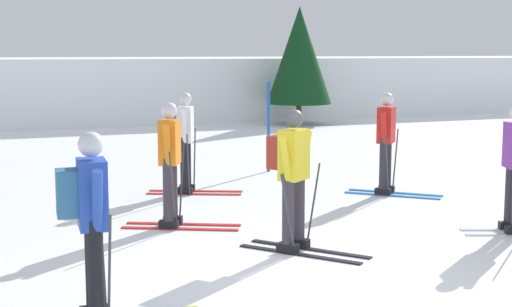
{
  "coord_description": "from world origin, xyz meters",
  "views": [
    {
      "loc": [
        -3.39,
        -6.65,
        2.38
      ],
      "look_at": [
        0.73,
        3.51,
        0.9
      ],
      "focal_mm": 53.0,
      "sensor_mm": 36.0,
      "label": 1
    }
  ],
  "objects_px": {
    "skier_yellow": "(292,172)",
    "skier_white": "(184,137)",
    "skier_orange": "(171,161)",
    "skier_red": "(386,140)",
    "trail_marker_pole": "(269,127)",
    "conifer_far_right": "(299,55)",
    "skier_blue": "(90,219)"
  },
  "relations": [
    {
      "from": "skier_orange",
      "to": "skier_red",
      "type": "distance_m",
      "value": 4.11
    },
    {
      "from": "skier_orange",
      "to": "skier_blue",
      "type": "xyz_separation_m",
      "value": [
        -1.66,
        -3.36,
        0.04
      ]
    },
    {
      "from": "skier_orange",
      "to": "skier_white",
      "type": "height_order",
      "value": "same"
    },
    {
      "from": "skier_white",
      "to": "trail_marker_pole",
      "type": "xyz_separation_m",
      "value": [
        2.23,
        1.6,
        -0.06
      ]
    },
    {
      "from": "trail_marker_pole",
      "to": "skier_white",
      "type": "bearing_deg",
      "value": -144.23
    },
    {
      "from": "skier_orange",
      "to": "trail_marker_pole",
      "type": "bearing_deg",
      "value": 51.65
    },
    {
      "from": "skier_orange",
      "to": "skier_blue",
      "type": "distance_m",
      "value": 3.75
    },
    {
      "from": "trail_marker_pole",
      "to": "conifer_far_right",
      "type": "height_order",
      "value": "conifer_far_right"
    },
    {
      "from": "skier_orange",
      "to": "skier_yellow",
      "type": "relative_size",
      "value": 1.0
    },
    {
      "from": "skier_white",
      "to": "skier_blue",
      "type": "bearing_deg",
      "value": -114.09
    },
    {
      "from": "skier_orange",
      "to": "skier_yellow",
      "type": "distance_m",
      "value": 2.01
    },
    {
      "from": "skier_orange",
      "to": "conifer_far_right",
      "type": "bearing_deg",
      "value": 57.96
    },
    {
      "from": "skier_yellow",
      "to": "trail_marker_pole",
      "type": "bearing_deg",
      "value": 69.64
    },
    {
      "from": "skier_orange",
      "to": "conifer_far_right",
      "type": "distance_m",
      "value": 14.93
    },
    {
      "from": "skier_red",
      "to": "skier_blue",
      "type": "relative_size",
      "value": 1.0
    },
    {
      "from": "skier_yellow",
      "to": "trail_marker_pole",
      "type": "distance_m",
      "value": 6.06
    },
    {
      "from": "skier_orange",
      "to": "skier_red",
      "type": "relative_size",
      "value": 1.0
    },
    {
      "from": "skier_orange",
      "to": "skier_blue",
      "type": "bearing_deg",
      "value": -116.23
    },
    {
      "from": "skier_yellow",
      "to": "skier_white",
      "type": "xyz_separation_m",
      "value": [
        -0.12,
        4.08,
        0.0
      ]
    },
    {
      "from": "skier_red",
      "to": "skier_yellow",
      "type": "bearing_deg",
      "value": -137.78
    },
    {
      "from": "skier_red",
      "to": "trail_marker_pole",
      "type": "bearing_deg",
      "value": 106.47
    },
    {
      "from": "skier_red",
      "to": "trail_marker_pole",
      "type": "distance_m",
      "value": 3.1
    },
    {
      "from": "skier_orange",
      "to": "skier_white",
      "type": "relative_size",
      "value": 1.0
    },
    {
      "from": "skier_yellow",
      "to": "skier_blue",
      "type": "height_order",
      "value": "same"
    },
    {
      "from": "skier_blue",
      "to": "skier_orange",
      "type": "bearing_deg",
      "value": 63.77
    },
    {
      "from": "skier_yellow",
      "to": "skier_red",
      "type": "height_order",
      "value": "same"
    },
    {
      "from": "skier_yellow",
      "to": "trail_marker_pole",
      "type": "height_order",
      "value": "trail_marker_pole"
    },
    {
      "from": "skier_orange",
      "to": "skier_red",
      "type": "bearing_deg",
      "value": 13.65
    },
    {
      "from": "skier_white",
      "to": "skier_red",
      "type": "height_order",
      "value": "same"
    },
    {
      "from": "trail_marker_pole",
      "to": "skier_yellow",
      "type": "bearing_deg",
      "value": -110.36
    },
    {
      "from": "skier_white",
      "to": "skier_blue",
      "type": "relative_size",
      "value": 1.0
    },
    {
      "from": "conifer_far_right",
      "to": "trail_marker_pole",
      "type": "bearing_deg",
      "value": -118.84
    }
  ]
}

